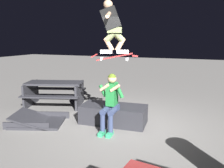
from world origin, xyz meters
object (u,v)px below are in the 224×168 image
Objects in this scene: skateboard at (114,57)px; ledge_box_main at (114,114)px; skater_airborne at (112,25)px; kicker_ramp at (38,121)px; person_sitting_on_ledge at (111,100)px; picnic_table_back at (55,90)px.

ledge_box_main is at bearing -65.27° from skateboard.
kicker_ramp is (1.79, 0.42, -2.29)m from skater_airborne.
skateboard is at bearing -166.80° from kicker_ramp.
person_sitting_on_ledge is 0.90× the size of kicker_ramp.
skateboard is at bearing 114.73° from ledge_box_main.
kicker_ramp is at bearing 13.20° from skateboard.
person_sitting_on_ledge is at bearing 66.36° from skateboard.
picnic_table_back reaches higher than ledge_box_main.
person_sitting_on_ledge is at bearing 93.80° from skater_airborne.
kicker_ramp is (1.84, 0.43, -1.60)m from skateboard.
skater_airborne is 0.79× the size of kicker_ramp.
ledge_box_main is 0.64m from person_sitting_on_ledge.
skateboard reaches higher than picnic_table_back.
skater_airborne is at bearing -166.87° from kicker_ramp.
person_sitting_on_ledge is 2.58m from picnic_table_back.
ledge_box_main reaches higher than kicker_ramp.
picnic_table_back is (2.31, -1.02, -1.85)m from skater_airborne.
skateboard is 0.51× the size of picnic_table_back.
person_sitting_on_ledge is 0.96m from skateboard.
ledge_box_main is 1.12× the size of kicker_ramp.
picnic_table_back is (2.23, -0.70, 0.27)m from ledge_box_main.
skater_airborne reaches higher than picnic_table_back.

